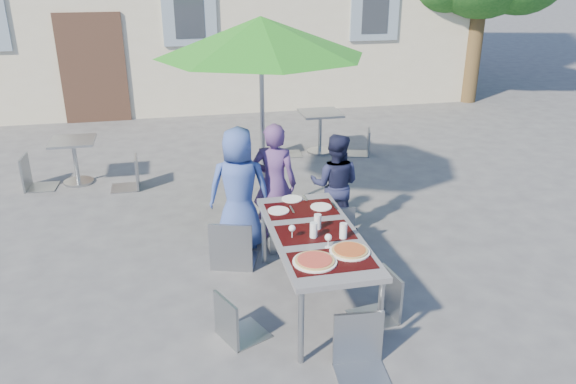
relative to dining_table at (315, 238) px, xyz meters
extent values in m
plane|color=#454447|center=(-0.67, 0.06, -0.70)|extent=(90.00, 90.00, 0.00)
cube|color=#3F281E|center=(-2.67, 7.53, 0.40)|extent=(1.30, 0.06, 2.20)
cube|color=gray|center=(-0.67, 7.53, 1.50)|extent=(1.10, 0.06, 1.40)
cube|color=#262B33|center=(-0.67, 7.51, 1.50)|extent=(0.60, 0.04, 1.10)
cube|color=gray|center=(3.33, 7.53, 1.50)|extent=(1.10, 0.06, 1.40)
cube|color=#262B33|center=(3.33, 7.51, 1.50)|extent=(0.60, 0.04, 1.10)
cylinder|color=#4F3C22|center=(5.83, 7.56, 0.70)|extent=(0.36, 0.36, 2.80)
cube|color=#4A494E|center=(0.00, 0.00, 0.03)|extent=(0.80, 1.85, 0.05)
cylinder|color=#8F949A|center=(-0.34, -0.86, -0.35)|extent=(0.05, 0.05, 0.70)
cylinder|color=#8F949A|center=(0.34, -0.86, -0.35)|extent=(0.05, 0.05, 0.70)
cylinder|color=#8F949A|center=(-0.34, 0.86, -0.35)|extent=(0.05, 0.05, 0.70)
cylinder|color=#8F949A|center=(0.34, 0.86, -0.35)|extent=(0.05, 0.05, 0.70)
cube|color=black|center=(0.00, -0.55, 0.06)|extent=(0.70, 0.42, 0.01)
cube|color=black|center=(0.00, 0.00, 0.06)|extent=(0.70, 0.42, 0.01)
cube|color=black|center=(0.00, 0.55, 0.06)|extent=(0.70, 0.42, 0.01)
cylinder|color=white|center=(-0.15, -0.55, 0.07)|extent=(0.38, 0.38, 0.01)
cylinder|color=tan|center=(-0.15, -0.55, 0.08)|extent=(0.34, 0.34, 0.01)
cylinder|color=maroon|center=(-0.15, -0.55, 0.09)|extent=(0.29, 0.29, 0.01)
cylinder|color=white|center=(0.19, -0.44, 0.07)|extent=(0.36, 0.36, 0.01)
cylinder|color=tan|center=(0.19, -0.44, 0.08)|extent=(0.32, 0.32, 0.01)
cylinder|color=maroon|center=(0.19, -0.44, 0.09)|extent=(0.27, 0.27, 0.01)
cylinder|color=silver|center=(-0.04, -0.10, 0.13)|extent=(0.07, 0.07, 0.15)
cylinder|color=silver|center=(0.04, 0.07, 0.13)|extent=(0.07, 0.07, 0.15)
cylinder|color=silver|center=(0.22, -0.17, 0.13)|extent=(0.07, 0.07, 0.15)
cylinder|color=silver|center=(-0.23, -0.06, 0.06)|extent=(0.06, 0.06, 0.00)
cylinder|color=silver|center=(-0.23, -0.06, 0.09)|extent=(0.01, 0.01, 0.08)
sphere|color=silver|center=(-0.23, -0.06, 0.15)|extent=(0.06, 0.06, 0.06)
cylinder|color=silver|center=(0.04, -0.31, 0.06)|extent=(0.06, 0.06, 0.00)
cylinder|color=silver|center=(0.04, -0.31, 0.09)|extent=(0.01, 0.01, 0.08)
sphere|color=silver|center=(0.04, -0.31, 0.15)|extent=(0.06, 0.06, 0.06)
cylinder|color=white|center=(-0.24, 0.55, 0.06)|extent=(0.22, 0.22, 0.01)
cube|color=#9EA1A5|center=(-0.10, 0.55, 0.06)|extent=(0.02, 0.18, 0.00)
cylinder|color=white|center=(0.21, 0.54, 0.06)|extent=(0.22, 0.22, 0.01)
cube|color=#9EA1A5|center=(0.35, 0.54, 0.06)|extent=(0.02, 0.18, 0.00)
cylinder|color=white|center=(-0.04, 0.81, 0.06)|extent=(0.22, 0.22, 0.01)
cube|color=#9EA1A5|center=(0.10, 0.81, 0.06)|extent=(0.02, 0.18, 0.00)
imported|color=#384F9A|center=(-0.54, 1.33, 0.02)|extent=(0.76, 0.56, 1.43)
imported|color=#503369|center=(-0.11, 1.40, 0.02)|extent=(0.62, 0.51, 1.44)
imported|color=#1C1F3E|center=(0.63, 1.42, -0.06)|extent=(0.70, 0.57, 1.26)
cube|color=#90949B|center=(-0.65, 0.96, -0.20)|extent=(0.58, 0.58, 0.03)
cube|color=#90949B|center=(-0.72, 0.75, 0.08)|extent=(0.45, 0.17, 0.55)
cylinder|color=#90949B|center=(-0.41, 1.09, -0.45)|extent=(0.02, 0.02, 0.49)
cylinder|color=#90949B|center=(-0.78, 1.21, -0.45)|extent=(0.02, 0.02, 0.49)
cylinder|color=#90949B|center=(-0.52, 0.71, -0.45)|extent=(0.02, 0.02, 0.49)
cylinder|color=#90949B|center=(-0.90, 0.83, -0.45)|extent=(0.02, 0.02, 0.49)
cube|color=gray|center=(-0.04, 1.22, -0.26)|extent=(0.41, 0.41, 0.03)
cube|color=gray|center=(-0.04, 1.03, -0.02)|extent=(0.41, 0.03, 0.48)
cylinder|color=gray|center=(0.13, 1.40, -0.48)|extent=(0.02, 0.02, 0.43)
cylinder|color=gray|center=(-0.21, 1.39, -0.48)|extent=(0.02, 0.02, 0.43)
cylinder|color=gray|center=(0.14, 1.05, -0.48)|extent=(0.02, 0.02, 0.43)
cylinder|color=gray|center=(-0.21, 1.05, -0.48)|extent=(0.02, 0.02, 0.43)
cube|color=#90949B|center=(0.52, 1.18, -0.22)|extent=(0.48, 0.48, 0.03)
cube|color=#90949B|center=(0.50, 0.96, 0.05)|extent=(0.45, 0.07, 0.53)
cylinder|color=#90949B|center=(0.73, 1.35, -0.46)|extent=(0.02, 0.02, 0.47)
cylinder|color=#90949B|center=(0.35, 1.38, -0.46)|extent=(0.02, 0.02, 0.47)
cylinder|color=#90949B|center=(0.70, 0.97, -0.46)|extent=(0.02, 0.02, 0.47)
cylinder|color=#90949B|center=(0.31, 1.00, -0.46)|extent=(0.02, 0.02, 0.47)
cube|color=gray|center=(-0.75, -0.40, -0.30)|extent=(0.49, 0.49, 0.03)
cube|color=gray|center=(-0.91, -0.47, -0.07)|extent=(0.18, 0.35, 0.44)
cylinder|color=gray|center=(-0.54, -0.48, -0.50)|extent=(0.02, 0.02, 0.39)
cylinder|color=gray|center=(-0.67, -0.18, -0.50)|extent=(0.02, 0.02, 0.39)
cylinder|color=gray|center=(-0.83, -0.61, -0.50)|extent=(0.02, 0.02, 0.39)
cylinder|color=gray|center=(-0.96, -0.32, -0.50)|extent=(0.02, 0.02, 0.39)
cube|color=gray|center=(0.46, -0.40, -0.29)|extent=(0.43, 0.43, 0.03)
cube|color=gray|center=(0.64, -0.38, -0.06)|extent=(0.08, 0.38, 0.45)
cylinder|color=gray|center=(0.28, -0.26, -0.50)|extent=(0.02, 0.02, 0.40)
cylinder|color=gray|center=(0.32, -0.59, -0.50)|extent=(0.02, 0.02, 0.40)
cylinder|color=gray|center=(0.60, -0.22, -0.50)|extent=(0.02, 0.02, 0.40)
cylinder|color=gray|center=(0.65, -0.54, -0.50)|extent=(0.02, 0.02, 0.40)
cube|color=gray|center=(0.10, -1.17, -0.25)|extent=(0.45, 0.45, 0.03)
cube|color=gray|center=(0.11, -0.98, -0.01)|extent=(0.41, 0.06, 0.49)
cylinder|color=gray|center=(-0.09, -1.33, -0.48)|extent=(0.02, 0.02, 0.43)
cylinder|color=gray|center=(0.26, -1.36, -0.48)|extent=(0.02, 0.02, 0.43)
cylinder|color=gray|center=(-0.06, -0.98, -0.48)|extent=(0.02, 0.02, 0.43)
cylinder|color=gray|center=(0.29, -1.01, -0.48)|extent=(0.02, 0.02, 0.43)
cylinder|color=#9EA1A5|center=(-0.11, 2.18, -0.65)|extent=(0.50, 0.50, 0.10)
cylinder|color=#8F949A|center=(-0.11, 2.18, 0.47)|extent=(0.06, 0.06, 2.34)
cone|color=#237F1C|center=(-0.11, 2.18, 1.59)|extent=(2.55, 2.55, 0.46)
cylinder|color=#9EA1A5|center=(-2.66, 3.87, -0.68)|extent=(0.44, 0.44, 0.04)
cylinder|color=#8F949A|center=(-2.66, 3.87, -0.38)|extent=(0.06, 0.06, 0.63)
cube|color=#8F949A|center=(-2.66, 3.87, -0.04)|extent=(0.63, 0.63, 0.04)
cube|color=gray|center=(-3.16, 3.78, -0.25)|extent=(0.44, 0.44, 0.03)
cube|color=gray|center=(-3.36, 3.79, 0.00)|extent=(0.05, 0.42, 0.50)
cylinder|color=gray|center=(-2.99, 3.59, -0.48)|extent=(0.02, 0.02, 0.44)
cylinder|color=gray|center=(-2.98, 3.95, -0.48)|extent=(0.02, 0.02, 0.44)
cylinder|color=gray|center=(-3.35, 3.61, -0.48)|extent=(0.02, 0.02, 0.44)
cylinder|color=gray|center=(-3.33, 3.97, -0.48)|extent=(0.02, 0.02, 0.44)
cube|color=gray|center=(-1.96, 3.49, -0.27)|extent=(0.40, 0.40, 0.03)
cube|color=gray|center=(-1.77, 3.49, -0.03)|extent=(0.03, 0.40, 0.48)
cylinder|color=gray|center=(-2.13, 3.66, -0.49)|extent=(0.02, 0.02, 0.42)
cylinder|color=gray|center=(-2.13, 3.32, -0.49)|extent=(0.02, 0.02, 0.42)
cylinder|color=gray|center=(-1.79, 3.67, -0.49)|extent=(0.02, 0.02, 0.42)
cylinder|color=gray|center=(-1.79, 3.32, -0.49)|extent=(0.02, 0.02, 0.42)
cylinder|color=#9EA1A5|center=(1.30, 4.52, -0.68)|extent=(0.44, 0.44, 0.04)
cylinder|color=#8F949A|center=(1.30, 4.52, -0.36)|extent=(0.06, 0.06, 0.68)
cube|color=#8F949A|center=(1.30, 4.52, 0.01)|extent=(0.68, 0.68, 0.04)
cube|color=gray|center=(0.75, 4.52, -0.26)|extent=(0.44, 0.44, 0.03)
cube|color=gray|center=(0.56, 4.54, -0.01)|extent=(0.06, 0.41, 0.49)
cylinder|color=gray|center=(0.92, 4.33, -0.48)|extent=(0.02, 0.02, 0.43)
cylinder|color=gray|center=(0.94, 4.68, -0.48)|extent=(0.02, 0.02, 0.43)
cylinder|color=gray|center=(0.57, 4.36, -0.48)|extent=(0.02, 0.02, 0.43)
cylinder|color=gray|center=(0.59, 4.71, -0.48)|extent=(0.02, 0.02, 0.43)
cube|color=gray|center=(1.92, 4.28, -0.29)|extent=(0.47, 0.47, 0.03)
cube|color=gray|center=(2.10, 4.23, -0.07)|extent=(0.14, 0.37, 0.45)
cylinder|color=gray|center=(1.82, 4.48, -0.50)|extent=(0.02, 0.02, 0.39)
cylinder|color=gray|center=(1.72, 4.18, -0.50)|extent=(0.02, 0.02, 0.39)
cylinder|color=gray|center=(2.13, 4.39, -0.50)|extent=(0.02, 0.02, 0.39)
cylinder|color=gray|center=(2.03, 4.08, -0.50)|extent=(0.02, 0.02, 0.39)
camera|label=1|loc=(-1.26, -4.56, 2.39)|focal=35.00mm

